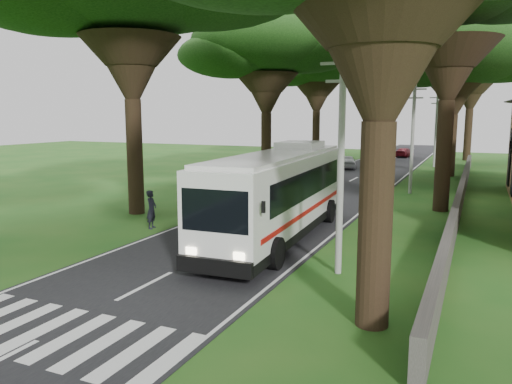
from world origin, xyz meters
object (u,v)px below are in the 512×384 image
at_px(distant_car_b, 380,153).
at_px(pedestrian, 152,209).
at_px(pole_near, 341,158).
at_px(pole_far, 436,128).
at_px(pole_mid, 413,135).
at_px(coach_bus, 279,193).
at_px(distant_car_c, 404,152).
at_px(distant_car_a, 347,162).

relative_size(distant_car_b, pedestrian, 2.01).
relative_size(pole_near, pole_far, 1.00).
bearing_deg(pole_mid, pole_far, 90.00).
height_order(pole_far, coach_bus, pole_far).
bearing_deg(pole_near, coach_bus, 134.35).
height_order(pole_mid, pedestrian, pole_mid).
bearing_deg(pole_far, pedestrian, -105.76).
xyz_separation_m(coach_bus, distant_car_c, (-0.86, 47.72, -1.51)).
distance_m(pole_far, distant_car_a, 10.44).
bearing_deg(distant_car_c, pedestrian, 91.80).
relative_size(pole_far, distant_car_c, 1.99).
bearing_deg(coach_bus, distant_car_c, 88.21).
bearing_deg(pedestrian, distant_car_b, -16.57).
xyz_separation_m(distant_car_b, distant_car_c, (2.64, 3.09, -0.06)).
bearing_deg(pole_far, pole_mid, -90.00).
distance_m(pole_near, distant_car_a, 35.62).
bearing_deg(pole_near, pole_far, 90.00).
height_order(pole_near, distant_car_a, pole_near).
xyz_separation_m(pole_mid, distant_car_a, (-8.17, 14.50, -3.46)).
distance_m(pole_near, distant_car_c, 51.99).
height_order(coach_bus, distant_car_b, coach_bus).
bearing_deg(coach_bus, distant_car_a, 95.24).
bearing_deg(pole_near, distant_car_b, 98.60).
relative_size(distant_car_a, distant_car_b, 1.04).
bearing_deg(distant_car_a, pole_near, 87.86).
bearing_deg(distant_car_b, pole_near, -99.02).
xyz_separation_m(pole_far, distant_car_c, (-4.70, 11.65, -3.57)).
height_order(pole_near, distant_car_c, pole_near).
relative_size(distant_car_c, pedestrian, 2.08).
distance_m(pole_far, coach_bus, 36.33).
xyz_separation_m(distant_car_c, pedestrian, (-5.69, -48.49, 0.35)).
xyz_separation_m(pole_mid, distant_car_b, (-7.34, 28.56, -3.51)).
relative_size(coach_bus, distant_car_b, 3.48).
bearing_deg(distant_car_c, distant_car_a, 87.08).
bearing_deg(pole_mid, distant_car_a, 119.39).
height_order(pole_far, distant_car_a, pole_far).
bearing_deg(distant_car_c, pole_far, 120.47).
distance_m(pole_near, distant_car_b, 49.24).
bearing_deg(pole_near, distant_car_c, 95.20).
xyz_separation_m(pole_near, pole_mid, (0.00, 20.00, 0.00)).
height_order(coach_bus, distant_car_c, coach_bus).
relative_size(pole_far, distant_car_b, 2.06).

